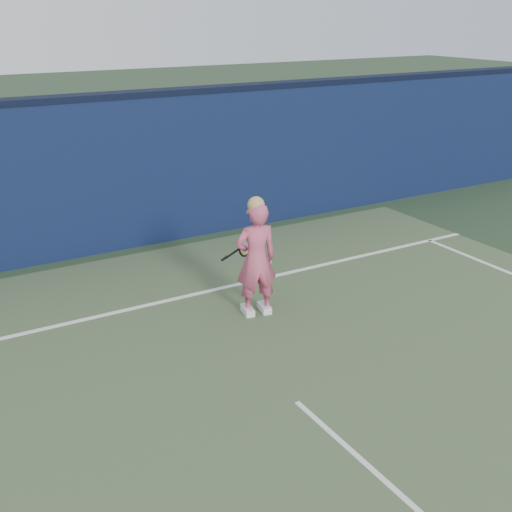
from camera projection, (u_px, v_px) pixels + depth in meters
ground at (357, 457)px, 5.89m from camera, size 80.00×80.00×0.00m
backstop_wall at (116, 175)px, 10.68m from camera, size 24.00×0.40×2.50m
wall_cap at (110, 96)px, 10.21m from camera, size 24.00×0.42×0.10m
player at (256, 259)px, 8.40m from camera, size 0.62×0.47×1.63m
racket at (243, 248)px, 8.84m from camera, size 0.54×0.17×0.29m
court_lines at (381, 477)px, 5.62m from camera, size 11.00×12.04×0.01m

